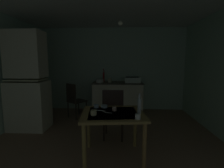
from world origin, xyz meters
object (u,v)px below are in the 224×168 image
at_px(chair_by_counter, 75,100).
at_px(mug_tall, 138,117).
at_px(mixing_bowl_counter, 100,81).
at_px(serving_bowl_wide, 104,106).
at_px(chair_far_side, 113,114).
at_px(dining_table, 113,119).
at_px(glass_bottle, 139,105).
at_px(hand_pump, 104,76).
at_px(hutch_cabinet, 28,84).
at_px(sink_basin, 132,80).

bearing_deg(chair_by_counter, mug_tall, -55.81).
xyz_separation_m(mixing_bowl_counter, serving_bowl_wide, (0.32, -2.05, -0.19)).
distance_m(chair_far_side, serving_bowl_wide, 0.44).
relative_size(dining_table, glass_bottle, 3.33).
xyz_separation_m(mixing_bowl_counter, glass_bottle, (0.86, -2.36, -0.08)).
bearing_deg(hand_pump, dining_table, -81.14).
xyz_separation_m(dining_table, glass_bottle, (0.39, -0.03, 0.23)).
relative_size(hutch_cabinet, mixing_bowl_counter, 10.08).
bearing_deg(chair_far_side, hutch_cabinet, 166.77).
height_order(sink_basin, serving_bowl_wide, sink_basin).
bearing_deg(dining_table, chair_far_side, 91.82).
bearing_deg(mug_tall, chair_by_counter, 124.19).
relative_size(sink_basin, dining_table, 0.44).
bearing_deg(mixing_bowl_counter, chair_far_side, -75.00).
xyz_separation_m(dining_table, mug_tall, (0.34, -0.27, 0.14)).
distance_m(hutch_cabinet, dining_table, 2.20).
xyz_separation_m(hutch_cabinet, mug_tall, (2.23, -1.33, -0.23)).
height_order(hand_pump, mug_tall, hand_pump).
xyz_separation_m(hand_pump, chair_by_counter, (-0.70, -0.61, -0.56)).
height_order(dining_table, glass_bottle, glass_bottle).
bearing_deg(hutch_cabinet, dining_table, -29.36).
bearing_deg(glass_bottle, hand_pump, 107.33).
xyz_separation_m(sink_basin, glass_bottle, (-0.07, -2.41, -0.12)).
bearing_deg(chair_by_counter, hutch_cabinet, -137.32).
height_order(hand_pump, glass_bottle, hand_pump).
height_order(chair_by_counter, mug_tall, chair_by_counter).
bearing_deg(chair_far_side, sink_basin, 74.80).
xyz_separation_m(hutch_cabinet, chair_far_side, (1.87, -0.44, -0.48)).
height_order(hand_pump, mixing_bowl_counter, hand_pump).
distance_m(hand_pump, mixing_bowl_counter, 0.18).
bearing_deg(dining_table, mug_tall, -38.19).
xyz_separation_m(chair_by_counter, glass_bottle, (1.46, -1.84, 0.36)).
xyz_separation_m(hand_pump, chair_far_side, (0.36, -1.80, -0.54)).
bearing_deg(chair_by_counter, sink_basin, 20.20).
xyz_separation_m(mixing_bowl_counter, mug_tall, (0.82, -2.60, -0.17)).
distance_m(hutch_cabinet, mug_tall, 2.61).
xyz_separation_m(chair_by_counter, mug_tall, (1.42, -2.08, 0.27)).
bearing_deg(hand_pump, chair_far_side, -78.75).
height_order(mixing_bowl_counter, chair_far_side, chair_far_side).
bearing_deg(hutch_cabinet, chair_by_counter, 42.68).
distance_m(mixing_bowl_counter, dining_table, 2.40).
bearing_deg(hand_pump, chair_by_counter, -138.85).
distance_m(mixing_bowl_counter, chair_by_counter, 0.90).
distance_m(hand_pump, glass_bottle, 2.58).
height_order(mixing_bowl_counter, glass_bottle, glass_bottle).
height_order(dining_table, chair_by_counter, chair_by_counter).
bearing_deg(chair_far_side, mug_tall, -67.96).
bearing_deg(chair_far_side, dining_table, -88.18).
xyz_separation_m(chair_far_side, mug_tall, (0.36, -0.89, 0.25)).
bearing_deg(glass_bottle, chair_by_counter, 128.43).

